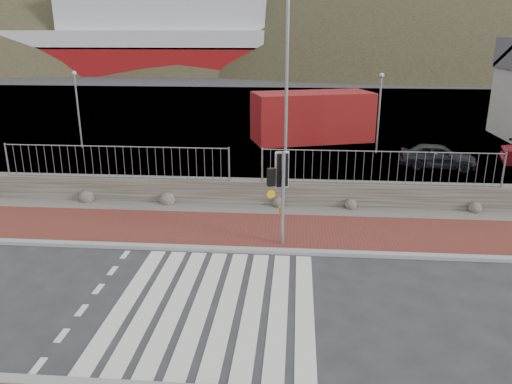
# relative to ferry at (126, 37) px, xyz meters

# --- Properties ---
(ground) EXTENTS (220.00, 220.00, 0.00)m
(ground) POSITION_rel_ferry_xyz_m (24.65, -67.90, -5.36)
(ground) COLOR #28282B
(ground) RESTS_ON ground
(sidewalk_far) EXTENTS (40.00, 3.00, 0.08)m
(sidewalk_far) POSITION_rel_ferry_xyz_m (24.65, -63.40, -5.32)
(sidewalk_far) COLOR brown
(sidewalk_far) RESTS_ON ground
(kerb_far) EXTENTS (40.00, 0.25, 0.12)m
(kerb_far) POSITION_rel_ferry_xyz_m (24.65, -64.90, -5.31)
(kerb_far) COLOR gray
(kerb_far) RESTS_ON ground
(zebra_crossing) EXTENTS (4.62, 5.60, 0.01)m
(zebra_crossing) POSITION_rel_ferry_xyz_m (24.65, -67.90, -5.36)
(zebra_crossing) COLOR silver
(zebra_crossing) RESTS_ON ground
(gravel_strip) EXTENTS (40.00, 1.50, 0.06)m
(gravel_strip) POSITION_rel_ferry_xyz_m (24.65, -61.40, -5.33)
(gravel_strip) COLOR #59544C
(gravel_strip) RESTS_ON ground
(stone_wall) EXTENTS (40.00, 0.60, 0.90)m
(stone_wall) POSITION_rel_ferry_xyz_m (24.65, -60.60, -4.91)
(stone_wall) COLOR #453F39
(stone_wall) RESTS_ON ground
(railing) EXTENTS (18.07, 0.07, 1.22)m
(railing) POSITION_rel_ferry_xyz_m (24.65, -60.75, -3.54)
(railing) COLOR gray
(railing) RESTS_ON stone_wall
(quay) EXTENTS (120.00, 40.00, 0.50)m
(quay) POSITION_rel_ferry_xyz_m (24.65, -40.00, -5.36)
(quay) COLOR #4C4C4F
(quay) RESTS_ON ground
(water) EXTENTS (220.00, 50.00, 0.05)m
(water) POSITION_rel_ferry_xyz_m (24.65, -5.00, -5.36)
(water) COLOR #3F4C54
(water) RESTS_ON ground
(ferry) EXTENTS (50.00, 16.00, 20.00)m
(ferry) POSITION_rel_ferry_xyz_m (0.00, 0.00, 0.00)
(ferry) COLOR maroon
(ferry) RESTS_ON ground
(hills_backdrop) EXTENTS (254.00, 90.00, 100.00)m
(hills_backdrop) POSITION_rel_ferry_xyz_m (31.40, 20.00, -28.42)
(hills_backdrop) COLOR #2B2E1B
(hills_backdrop) RESTS_ON ground
(traffic_signal_far) EXTENTS (0.71, 0.42, 2.87)m
(traffic_signal_far) POSITION_rel_ferry_xyz_m (26.08, -64.37, -3.28)
(traffic_signal_far) COLOR gray
(traffic_signal_far) RESTS_ON ground
(streetlight) EXTENTS (1.55, 0.31, 7.29)m
(streetlight) POSITION_rel_ferry_xyz_m (26.18, -59.81, -1.26)
(streetlight) COLOR gray
(streetlight) RESTS_ON ground
(shipping_container) EXTENTS (7.26, 4.73, 2.80)m
(shipping_container) POSITION_rel_ferry_xyz_m (27.32, -49.14, -3.96)
(shipping_container) COLOR maroon
(shipping_container) RESTS_ON ground
(car_a) EXTENTS (3.58, 1.88, 1.16)m
(car_a) POSITION_rel_ferry_xyz_m (33.03, -54.87, -4.78)
(car_a) COLOR black
(car_a) RESTS_ON ground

